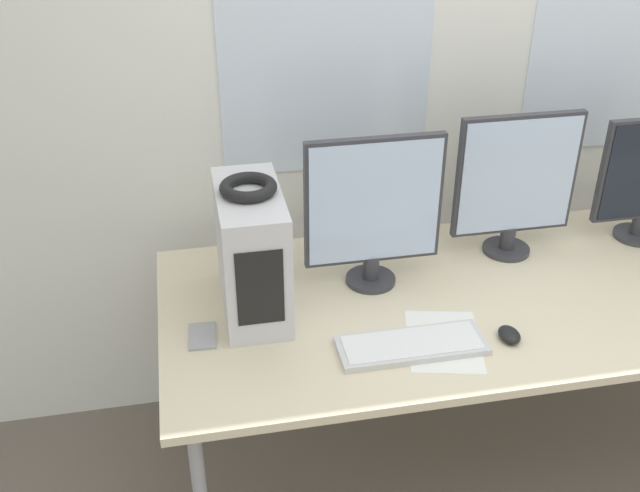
{
  "coord_description": "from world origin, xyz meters",
  "views": [
    {
      "loc": [
        -1.05,
        -1.4,
        2.13
      ],
      "look_at": [
        -0.68,
        0.46,
        1.01
      ],
      "focal_mm": 42.0,
      "sensor_mm": 36.0,
      "label": 1
    }
  ],
  "objects": [
    {
      "name": "paper_sheet_left",
      "position": [
        -0.36,
        0.24,
        0.77
      ],
      "size": [
        0.27,
        0.34,
        0.0
      ],
      "rotation": [
        0.0,
        0.0,
        -0.23
      ],
      "color": "white",
      "rests_on": "desk"
    },
    {
      "name": "keyboard",
      "position": [
        -0.46,
        0.23,
        0.78
      ],
      "size": [
        0.43,
        0.15,
        0.02
      ],
      "color": "silver",
      "rests_on": "desk"
    },
    {
      "name": "cell_phone",
      "position": [
        -1.05,
        0.4,
        0.78
      ],
      "size": [
        0.09,
        0.13,
        0.01
      ],
      "rotation": [
        0.0,
        0.0,
        -0.05
      ],
      "color": "#99999E",
      "rests_on": "desk"
    },
    {
      "name": "monitor_main",
      "position": [
        -0.49,
        0.6,
        1.04
      ],
      "size": [
        0.44,
        0.16,
        0.51
      ],
      "color": "#333338",
      "rests_on": "desk"
    },
    {
      "name": "wall_back",
      "position": [
        0.0,
        1.06,
        1.35
      ],
      "size": [
        8.0,
        0.07,
        2.7
      ],
      "color": "silver",
      "rests_on": "ground_plane"
    },
    {
      "name": "desk",
      "position": [
        0.0,
        0.46,
        0.73
      ],
      "size": [
        2.36,
        0.93,
        0.77
      ],
      "color": "beige",
      "rests_on": "ground_plane"
    },
    {
      "name": "pc_tower",
      "position": [
        -0.88,
        0.53,
        0.97
      ],
      "size": [
        0.19,
        0.4,
        0.4
      ],
      "color": "silver",
      "rests_on": "desk"
    },
    {
      "name": "monitor_right_near",
      "position": [
        0.03,
        0.69,
        1.04
      ],
      "size": [
        0.42,
        0.16,
        0.51
      ],
      "color": "#333338",
      "rests_on": "desk"
    },
    {
      "name": "headphones",
      "position": [
        -0.88,
        0.53,
        1.19
      ],
      "size": [
        0.17,
        0.17,
        0.03
      ],
      "color": "black",
      "rests_on": "pc_tower"
    },
    {
      "name": "mouse",
      "position": [
        -0.16,
        0.22,
        0.79
      ],
      "size": [
        0.06,
        0.09,
        0.03
      ],
      "color": "black",
      "rests_on": "desk"
    }
  ]
}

